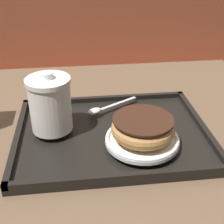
% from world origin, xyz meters
% --- Properties ---
extents(booth_bench, '(1.64, 0.44, 1.00)m').
position_xyz_m(booth_bench, '(0.12, 0.87, 0.32)').
color(booth_bench, brown).
rests_on(booth_bench, ground_plane).
extents(cafe_table, '(0.89, 0.82, 0.71)m').
position_xyz_m(cafe_table, '(0.00, 0.00, 0.54)').
color(cafe_table, brown).
rests_on(cafe_table, ground_plane).
extents(serving_tray, '(0.42, 0.32, 0.02)m').
position_xyz_m(serving_tray, '(-0.01, -0.03, 0.71)').
color(serving_tray, black).
rests_on(serving_tray, cafe_table).
extents(coffee_cup_front, '(0.09, 0.09, 0.13)m').
position_xyz_m(coffee_cup_front, '(-0.14, -0.01, 0.79)').
color(coffee_cup_front, white).
rests_on(coffee_cup_front, serving_tray).
extents(plate_with_chocolate_donut, '(0.15, 0.15, 0.01)m').
position_xyz_m(plate_with_chocolate_donut, '(0.05, -0.09, 0.74)').
color(plate_with_chocolate_donut, white).
rests_on(plate_with_chocolate_donut, serving_tray).
extents(donut_chocolate_glazed, '(0.13, 0.13, 0.04)m').
position_xyz_m(donut_chocolate_glazed, '(0.05, -0.09, 0.77)').
color(donut_chocolate_glazed, tan).
rests_on(donut_chocolate_glazed, plate_with_chocolate_donut).
extents(spoon, '(0.13, 0.08, 0.01)m').
position_xyz_m(spoon, '(-0.02, 0.05, 0.74)').
color(spoon, silver).
rests_on(spoon, serving_tray).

